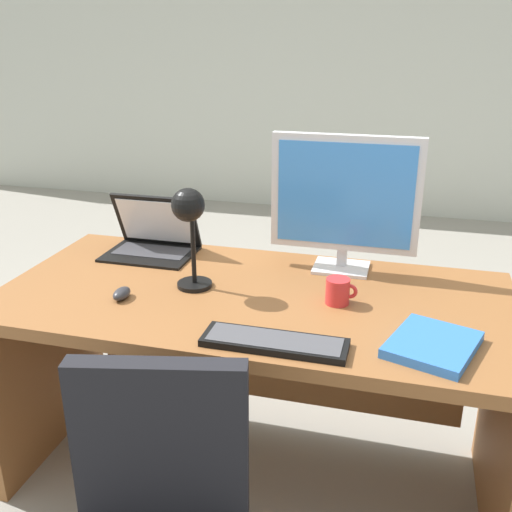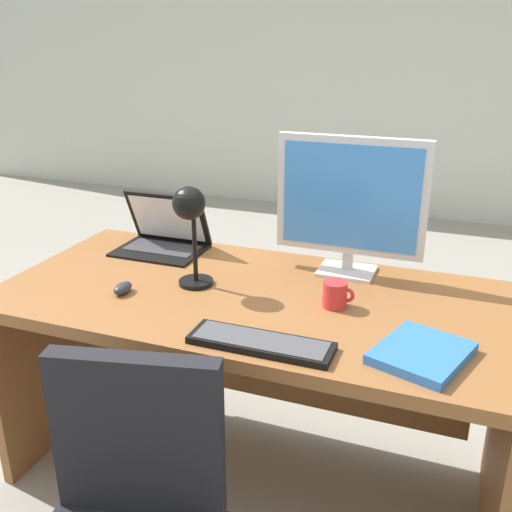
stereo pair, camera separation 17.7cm
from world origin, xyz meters
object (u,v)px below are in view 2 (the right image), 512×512
monitor (351,200)px  laptop (165,232)px  desk_lamp (190,216)px  mouse (123,288)px  book (422,353)px  coffee_mug (335,295)px  desk (257,341)px  keyboard (261,343)px

monitor → laptop: monitor is taller
monitor → desk_lamp: bearing=-146.3°
monitor → mouse: (-0.66, -0.44, -0.26)m
laptop → mouse: size_ratio=4.03×
book → coffee_mug: bearing=142.4°
monitor → book: monitor is taller
desk → mouse: (-0.40, -0.20, 0.22)m
monitor → book: 0.66m
desk → desk_lamp: desk_lamp is taller
laptop → desk_lamp: 0.45m
monitor → keyboard: 0.68m
book → coffee_mug: (-0.29, 0.22, 0.03)m
desk → keyboard: bearing=-67.7°
coffee_mug → mouse: bearing=-167.8°
mouse → coffee_mug: (0.69, 0.15, 0.02)m
monitor → desk_lamp: 0.56m
keyboard → coffee_mug: size_ratio=4.00×
desk_lamp → mouse: bearing=-146.1°
desk_lamp → keyboard: bearing=-40.0°
coffee_mug → laptop: bearing=159.3°
desk → monitor: (0.26, 0.25, 0.48)m
laptop → keyboard: 0.88m
desk_lamp → monitor: bearing=33.7°
mouse → book: 0.98m
keyboard → monitor: bearing=80.1°
laptop → desk_lamp: bearing=-48.1°
laptop → book: laptop is taller
coffee_mug → keyboard: bearing=-112.8°
desk → monitor: bearing=43.7°
laptop → coffee_mug: size_ratio=3.33×
keyboard → coffee_mug: 0.35m
desk_lamp → coffee_mug: bearing=2.0°
laptop → mouse: 0.45m
book → desk: bearing=154.7°
desk → mouse: bearing=-154.1°
coffee_mug → monitor: bearing=95.2°
mouse → monitor: bearing=33.8°
desk → mouse: size_ratio=20.26×
laptop → mouse: laptop is taller
mouse → keyboard: bearing=-17.1°
monitor → laptop: size_ratio=1.55×
desk → desk_lamp: bearing=-162.7°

